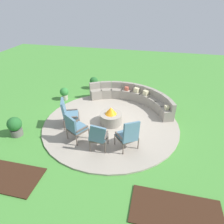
% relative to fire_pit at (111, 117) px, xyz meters
% --- Properties ---
extents(ground_plane, '(24.00, 24.00, 0.00)m').
position_rel_fire_pit_xyz_m(ground_plane, '(0.00, 0.00, -0.33)').
color(ground_plane, '#478C38').
extents(patio_circle, '(5.35, 5.35, 0.06)m').
position_rel_fire_pit_xyz_m(patio_circle, '(0.00, 0.00, -0.30)').
color(patio_circle, '#9E9384').
rests_on(patio_circle, ground_plane).
extents(mulch_bed_left, '(2.19, 1.07, 0.04)m').
position_rel_fire_pit_xyz_m(mulch_bed_left, '(-2.41, -3.32, -0.31)').
color(mulch_bed_left, '#382114').
rests_on(mulch_bed_left, ground_plane).
extents(mulch_bed_right, '(2.19, 1.07, 0.04)m').
position_rel_fire_pit_xyz_m(mulch_bed_right, '(2.41, -3.32, -0.31)').
color(mulch_bed_right, '#382114').
rests_on(mulch_bed_right, ground_plane).
extents(fire_pit, '(0.87, 0.87, 0.71)m').
position_rel_fire_pit_xyz_m(fire_pit, '(0.00, 0.00, 0.00)').
color(fire_pit, gray).
rests_on(fire_pit, patio_circle).
extents(curved_stone_bench, '(4.02, 2.05, 0.76)m').
position_rel_fire_pit_xyz_m(curved_stone_bench, '(0.64, 1.88, 0.03)').
color(curved_stone_bench, gray).
rests_on(curved_stone_bench, patio_circle).
extents(lounge_chair_front_left, '(0.77, 0.78, 1.13)m').
position_rel_fire_pit_xyz_m(lounge_chair_front_left, '(-1.53, -0.54, 0.30)').
color(lounge_chair_front_left, brown).
rests_on(lounge_chair_front_left, patio_circle).
extents(lounge_chair_front_right, '(0.80, 0.82, 1.07)m').
position_rel_fire_pit_xyz_m(lounge_chair_front_right, '(-0.95, -1.31, 0.27)').
color(lounge_chair_front_right, brown).
rests_on(lounge_chair_front_right, patio_circle).
extents(lounge_chair_back_left, '(0.60, 0.58, 1.04)m').
position_rel_fire_pit_xyz_m(lounge_chair_back_left, '(-0.03, -1.61, 0.27)').
color(lounge_chair_back_left, brown).
rests_on(lounge_chair_back_left, patio_circle).
extents(lounge_chair_back_right, '(0.85, 0.89, 1.13)m').
position_rel_fire_pit_xyz_m(lounge_chair_back_right, '(0.90, -1.35, 0.29)').
color(lounge_chair_back_right, brown).
rests_on(lounge_chair_back_right, patio_circle).
extents(potted_plant_0, '(0.41, 0.41, 0.62)m').
position_rel_fire_pit_xyz_m(potted_plant_0, '(-2.70, 1.58, 0.02)').
color(potted_plant_0, '#A89E8E').
rests_on(potted_plant_0, ground_plane).
extents(potted_plant_1, '(0.52, 0.52, 0.74)m').
position_rel_fire_pit_xyz_m(potted_plant_1, '(-3.22, -1.48, 0.07)').
color(potted_plant_1, '#605B56').
rests_on(potted_plant_1, ground_plane).
extents(potted_plant_2, '(0.44, 0.44, 0.65)m').
position_rel_fire_pit_xyz_m(potted_plant_2, '(-1.70, 3.17, 0.03)').
color(potted_plant_2, '#A89E8E').
rests_on(potted_plant_2, ground_plane).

